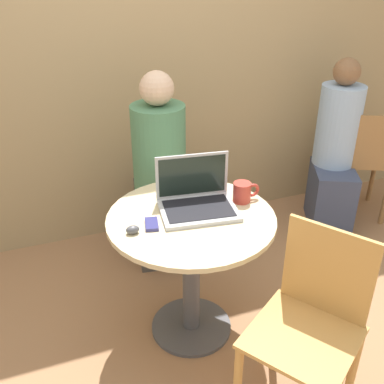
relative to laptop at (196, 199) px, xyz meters
The scene contains 11 objects.
ground_plane 0.75m from the laptop, 128.34° to the right, with size 12.00×12.00×0.00m, color #9E704C.
back_wall 1.19m from the laptop, 92.74° to the left, with size 7.00×0.05×2.60m.
round_table 0.25m from the laptop, 128.34° to the right, with size 0.80×0.80×0.70m.
laptop is the anchor object (origin of this frame).
cell_phone 0.26m from the laptop, 162.48° to the right, with size 0.08×0.11×0.02m.
computer_mouse 0.36m from the laptop, 162.25° to the right, with size 0.06×0.04×0.04m.
coffee_cup 0.24m from the laptop, ahead, with size 0.14×0.09×0.10m.
chair_empty 0.76m from the laptop, 70.67° to the right, with size 0.55×0.55×0.87m.
person_seated 0.65m from the laptop, 90.72° to the left, with size 0.37×0.50×1.24m.
chair_background 1.68m from the laptop, 21.88° to the left, with size 0.53×0.53×0.84m.
person_background 1.46m from the laptop, 25.94° to the left, with size 0.43×0.49×1.19m.
Camera 1 is at (-0.62, -1.69, 1.80)m, focal length 42.00 mm.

